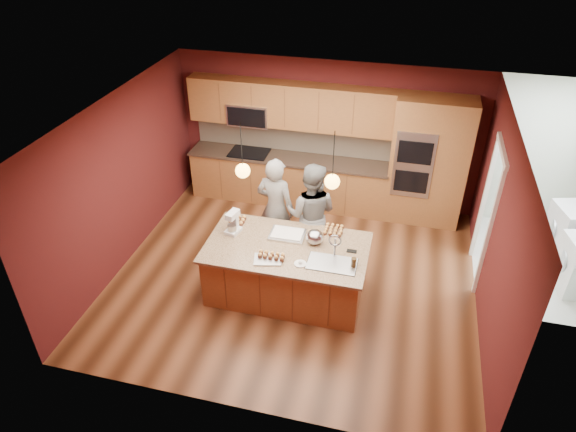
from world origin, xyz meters
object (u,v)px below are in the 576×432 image
(person_right, at_px, (311,214))
(stand_mixer, at_px, (233,223))
(island, at_px, (288,270))
(person_left, at_px, (276,209))
(mixing_bowl, at_px, (315,237))

(person_right, xyz_separation_m, stand_mixer, (-1.02, -0.74, 0.14))
(island, bearing_deg, person_right, 81.00)
(person_left, xyz_separation_m, person_right, (0.57, 0.00, -0.01))
(stand_mixer, relative_size, mixing_bowl, 1.35)
(stand_mixer, height_order, mixing_bowl, stand_mixer)
(person_left, bearing_deg, mixing_bowl, 147.21)
(stand_mixer, xyz_separation_m, mixing_bowl, (1.23, 0.02, -0.05))
(island, height_order, stand_mixer, island)
(island, distance_m, person_right, 1.01)
(person_right, distance_m, mixing_bowl, 0.75)
(person_right, bearing_deg, person_left, -0.21)
(person_left, bearing_deg, stand_mixer, 68.63)
(person_left, height_order, mixing_bowl, person_left)
(mixing_bowl, bearing_deg, person_left, 137.22)
(person_right, bearing_deg, island, 80.78)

